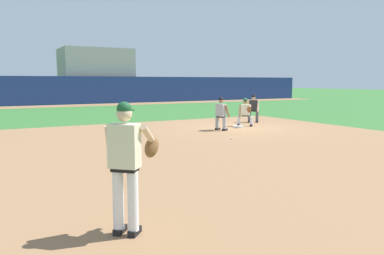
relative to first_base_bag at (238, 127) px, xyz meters
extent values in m
plane|color=#336B2D|center=(0.00, 0.00, -0.04)|extent=(160.00, 160.00, 0.00)
cube|color=#936B47|center=(-4.26, -4.60, -0.04)|extent=(18.00, 18.00, 0.01)
cube|color=#936B47|center=(0.00, 20.00, -0.04)|extent=(48.00, 3.20, 0.01)
cube|color=white|center=(0.00, 0.00, 0.00)|extent=(0.38, 0.38, 0.09)
sphere|color=white|center=(-2.28, -2.77, -0.01)|extent=(0.07, 0.07, 0.07)
cube|color=black|center=(-8.57, -9.09, 0.00)|extent=(0.26, 0.27, 0.09)
cylinder|color=white|center=(-8.60, -9.12, 0.46)|extent=(0.15, 0.15, 0.84)
cube|color=black|center=(-8.41, -9.24, 0.00)|extent=(0.26, 0.27, 0.09)
cylinder|color=white|center=(-8.43, -9.27, 0.46)|extent=(0.15, 0.15, 0.84)
cube|color=black|center=(-8.52, -9.20, 0.90)|extent=(0.39, 0.38, 0.06)
cube|color=beige|center=(-8.52, -9.20, 1.22)|extent=(0.46, 0.45, 0.60)
sphere|color=#DBB28E|center=(-8.50, -9.18, 1.65)|extent=(0.21, 0.21, 0.21)
sphere|color=#194C28|center=(-8.50, -9.18, 1.72)|extent=(0.20, 0.20, 0.20)
cube|color=#194C28|center=(-8.44, -9.12, 1.69)|extent=(0.20, 0.20, 0.02)
cylinder|color=#DBB28E|center=(-8.65, -8.97, 1.19)|extent=(0.19, 0.20, 0.59)
cylinder|color=#DBB28E|center=(-8.13, -9.15, 1.31)|extent=(0.42, 0.45, 0.41)
ellipsoid|color=brown|center=(-8.07, -9.09, 1.14)|extent=(0.35, 0.35, 0.34)
cube|color=black|center=(0.85, 0.13, 0.00)|extent=(0.26, 0.26, 0.09)
cylinder|color=white|center=(0.88, 0.16, 0.23)|extent=(0.15, 0.15, 0.40)
cube|color=black|center=(0.42, 0.54, 0.00)|extent=(0.26, 0.26, 0.09)
cylinder|color=white|center=(0.45, 0.57, 0.23)|extent=(0.15, 0.15, 0.40)
cube|color=black|center=(0.66, 0.36, 0.46)|extent=(0.38, 0.38, 0.06)
cube|color=beige|center=(0.66, 0.36, 0.73)|extent=(0.45, 0.45, 0.52)
sphere|color=#9E7051|center=(0.65, 0.35, 1.12)|extent=(0.21, 0.21, 0.21)
sphere|color=#194C28|center=(0.65, 0.35, 1.20)|extent=(0.20, 0.20, 0.20)
cube|color=#194C28|center=(0.59, 0.29, 1.17)|extent=(0.20, 0.20, 0.02)
cylinder|color=#9E7051|center=(0.56, -0.11, 0.88)|extent=(0.47, 0.48, 0.24)
cylinder|color=#9E7051|center=(0.41, 0.47, 0.67)|extent=(0.23, 0.23, 0.58)
ellipsoid|color=brown|center=(0.41, -0.26, 0.80)|extent=(0.30, 0.30, 0.35)
cube|color=black|center=(-1.27, -0.22, 0.00)|extent=(0.28, 0.19, 0.09)
cylinder|color=#B2B2B7|center=(-1.31, -0.23, 0.28)|extent=(0.15, 0.15, 0.50)
cube|color=black|center=(-1.14, -0.60, 0.00)|extent=(0.28, 0.19, 0.09)
cylinder|color=#B2B2B7|center=(-1.18, -0.61, 0.28)|extent=(0.15, 0.15, 0.50)
cube|color=black|center=(-1.24, -0.42, 0.55)|extent=(0.30, 0.39, 0.06)
cube|color=#B2B2B7|center=(-1.24, -0.42, 0.85)|extent=(0.36, 0.46, 0.54)
sphere|color=#9E7051|center=(-1.22, -0.42, 1.25)|extent=(0.21, 0.21, 0.21)
sphere|color=black|center=(-1.22, -0.42, 1.32)|extent=(0.20, 0.20, 0.20)
cube|color=black|center=(-1.14, -0.39, 1.29)|extent=(0.16, 0.20, 0.02)
cylinder|color=#9E7051|center=(-1.18, -0.14, 0.81)|extent=(0.34, 0.19, 0.56)
cylinder|color=#9E7051|center=(-1.02, -0.61, 0.81)|extent=(0.34, 0.19, 0.56)
cube|color=black|center=(2.14, 1.33, 0.00)|extent=(0.26, 0.26, 0.09)
cylinder|color=#515154|center=(2.17, 1.36, 0.28)|extent=(0.15, 0.15, 0.50)
cube|color=black|center=(1.86, 1.61, 0.00)|extent=(0.26, 0.26, 0.09)
cylinder|color=#515154|center=(1.89, 1.64, 0.28)|extent=(0.15, 0.15, 0.50)
cube|color=black|center=(2.03, 1.50, 0.55)|extent=(0.38, 0.38, 0.06)
cube|color=#232326|center=(2.03, 1.50, 0.85)|extent=(0.45, 0.45, 0.54)
sphere|color=#DBB28E|center=(2.01, 1.48, 1.25)|extent=(0.21, 0.21, 0.21)
sphere|color=black|center=(2.01, 1.48, 1.32)|extent=(0.20, 0.20, 0.20)
cube|color=black|center=(1.95, 1.42, 1.29)|extent=(0.20, 0.20, 0.02)
cylinder|color=#DBB28E|center=(2.10, 1.22, 0.81)|extent=(0.29, 0.30, 0.56)
cylinder|color=#DBB28E|center=(1.75, 1.57, 0.81)|extent=(0.29, 0.30, 0.56)
cube|color=navy|center=(0.00, 22.00, 1.26)|extent=(48.00, 0.50, 2.60)
cube|color=gray|center=(0.00, 25.32, 2.68)|extent=(6.93, 5.05, 5.45)
cube|color=gray|center=(0.00, 23.62, 2.69)|extent=(6.53, 0.85, 0.06)
cube|color=maroon|center=(-2.76, 23.47, 2.90)|extent=(0.47, 0.20, 0.44)
cube|color=maroon|center=(-2.15, 23.47, 2.90)|extent=(0.47, 0.20, 0.44)
cube|color=maroon|center=(-1.53, 23.47, 2.90)|extent=(0.47, 0.20, 0.44)
cube|color=maroon|center=(-0.92, 23.47, 2.90)|extent=(0.47, 0.20, 0.44)
cube|color=maroon|center=(-0.31, 23.47, 2.90)|extent=(0.47, 0.20, 0.44)
cube|color=maroon|center=(0.31, 23.47, 2.90)|extent=(0.47, 0.20, 0.44)
cube|color=maroon|center=(0.92, 23.47, 2.90)|extent=(0.47, 0.20, 0.44)
cube|color=maroon|center=(1.53, 23.47, 2.90)|extent=(0.47, 0.20, 0.44)
cube|color=maroon|center=(2.15, 23.47, 2.90)|extent=(0.47, 0.20, 0.44)
cube|color=maroon|center=(2.76, 23.47, 2.90)|extent=(0.47, 0.20, 0.44)
cube|color=gray|center=(0.00, 24.47, 3.23)|extent=(6.53, 0.85, 0.06)
cube|color=maroon|center=(-2.76, 24.32, 3.45)|extent=(0.47, 0.20, 0.44)
cube|color=maroon|center=(-2.15, 24.32, 3.45)|extent=(0.47, 0.20, 0.44)
cube|color=maroon|center=(-1.53, 24.32, 3.45)|extent=(0.47, 0.20, 0.44)
cube|color=maroon|center=(-0.92, 24.32, 3.45)|extent=(0.47, 0.20, 0.44)
cube|color=maroon|center=(-0.31, 24.32, 3.45)|extent=(0.47, 0.20, 0.44)
cube|color=maroon|center=(0.31, 24.32, 3.45)|extent=(0.47, 0.20, 0.44)
cube|color=maroon|center=(0.92, 24.32, 3.45)|extent=(0.47, 0.20, 0.44)
cube|color=maroon|center=(1.53, 24.32, 3.45)|extent=(0.47, 0.20, 0.44)
cube|color=maroon|center=(2.15, 24.32, 3.45)|extent=(0.47, 0.20, 0.44)
cube|color=maroon|center=(2.76, 24.32, 3.45)|extent=(0.47, 0.20, 0.44)
cube|color=gray|center=(0.00, 25.32, 3.79)|extent=(6.53, 0.85, 0.06)
cube|color=maroon|center=(-2.76, 25.17, 4.00)|extent=(0.47, 0.20, 0.44)
cube|color=maroon|center=(-2.15, 25.17, 4.00)|extent=(0.47, 0.20, 0.44)
cube|color=maroon|center=(-1.53, 25.17, 4.00)|extent=(0.47, 0.20, 0.44)
cube|color=maroon|center=(-0.92, 25.17, 4.00)|extent=(0.47, 0.20, 0.44)
cube|color=maroon|center=(-0.31, 25.17, 4.00)|extent=(0.47, 0.20, 0.44)
cube|color=maroon|center=(0.31, 25.17, 4.00)|extent=(0.47, 0.20, 0.44)
cube|color=maroon|center=(0.92, 25.17, 4.00)|extent=(0.47, 0.20, 0.44)
cube|color=maroon|center=(1.53, 25.17, 4.00)|extent=(0.47, 0.20, 0.44)
cube|color=maroon|center=(2.15, 25.17, 4.00)|extent=(0.47, 0.20, 0.44)
cube|color=maroon|center=(2.76, 25.17, 4.00)|extent=(0.47, 0.20, 0.44)
cube|color=gray|center=(0.00, 26.18, 4.34)|extent=(6.53, 0.85, 0.06)
cube|color=maroon|center=(-2.76, 26.02, 4.55)|extent=(0.47, 0.20, 0.44)
cube|color=maroon|center=(-2.15, 26.02, 4.55)|extent=(0.47, 0.20, 0.44)
cube|color=maroon|center=(-1.53, 26.02, 4.55)|extent=(0.47, 0.20, 0.44)
cube|color=maroon|center=(-0.92, 26.02, 4.55)|extent=(0.47, 0.20, 0.44)
cube|color=maroon|center=(-0.31, 26.02, 4.55)|extent=(0.47, 0.20, 0.44)
cube|color=maroon|center=(0.31, 26.02, 4.55)|extent=(0.47, 0.20, 0.44)
cube|color=maroon|center=(0.92, 26.02, 4.55)|extent=(0.47, 0.20, 0.44)
cube|color=maroon|center=(1.53, 26.02, 4.55)|extent=(0.47, 0.20, 0.44)
cube|color=maroon|center=(2.15, 26.02, 4.55)|extent=(0.47, 0.20, 0.44)
cube|color=maroon|center=(2.76, 26.02, 4.55)|extent=(0.47, 0.20, 0.44)
cube|color=gray|center=(0.00, 27.02, 4.89)|extent=(6.53, 0.85, 0.06)
cube|color=maroon|center=(-2.76, 26.87, 5.10)|extent=(0.47, 0.20, 0.44)
cube|color=maroon|center=(-2.15, 26.87, 5.10)|extent=(0.47, 0.20, 0.44)
cube|color=maroon|center=(-1.53, 26.87, 5.10)|extent=(0.47, 0.20, 0.44)
cube|color=maroon|center=(-0.92, 26.87, 5.10)|extent=(0.47, 0.20, 0.44)
cube|color=maroon|center=(-0.31, 26.87, 5.10)|extent=(0.47, 0.20, 0.44)
cube|color=maroon|center=(0.31, 26.87, 5.10)|extent=(0.47, 0.20, 0.44)
cube|color=maroon|center=(0.92, 26.87, 5.10)|extent=(0.47, 0.20, 0.44)
cube|color=maroon|center=(1.53, 26.87, 5.10)|extent=(0.47, 0.20, 0.44)
cube|color=maroon|center=(2.15, 26.87, 5.10)|extent=(0.47, 0.20, 0.44)
cube|color=maroon|center=(2.76, 26.87, 5.10)|extent=(0.47, 0.20, 0.44)
camera|label=1|loc=(-10.11, -14.01, 2.08)|focal=35.00mm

